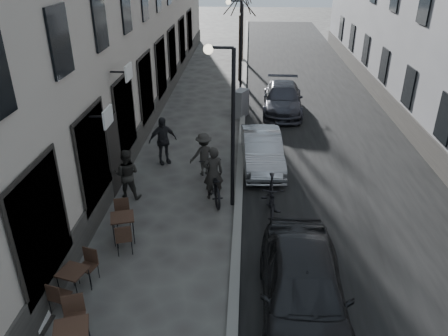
# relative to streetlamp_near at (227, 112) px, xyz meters

# --- Properties ---
(road) EXTENTS (7.30, 60.00, 0.00)m
(road) POSITION_rel_streetlamp_near_xyz_m (4.02, 10.00, -3.16)
(road) COLOR black
(road) RESTS_ON ground
(kerb) EXTENTS (0.25, 60.00, 0.12)m
(kerb) POSITION_rel_streetlamp_near_xyz_m (0.37, 10.00, -3.10)
(kerb) COLOR slate
(kerb) RESTS_ON ground
(streetlamp_near) EXTENTS (0.90, 0.28, 5.09)m
(streetlamp_near) POSITION_rel_streetlamp_near_xyz_m (0.00, 0.00, 0.00)
(streetlamp_near) COLOR black
(streetlamp_near) RESTS_ON ground
(streetlamp_far) EXTENTS (0.90, 0.28, 5.09)m
(streetlamp_far) POSITION_rel_streetlamp_near_xyz_m (0.00, 12.00, 0.00)
(streetlamp_far) COLOR black
(streetlamp_far) RESTS_ON ground
(tree_near) EXTENTS (2.40, 2.40, 5.70)m
(tree_near) POSITION_rel_streetlamp_near_xyz_m (0.07, 15.00, 1.50)
(tree_near) COLOR black
(tree_near) RESTS_ON ground
(bistro_set_b) EXTENTS (0.79, 1.51, 0.86)m
(bistro_set_b) POSITION_rel_streetlamp_near_xyz_m (-3.39, -4.33, -2.72)
(bistro_set_b) COLOR #301E15
(bistro_set_b) RESTS_ON ground
(bistro_set_c) EXTENTS (0.86, 1.62, 0.92)m
(bistro_set_c) POSITION_rel_streetlamp_near_xyz_m (-2.82, -2.07, -2.69)
(bistro_set_c) COLOR #301E15
(bistro_set_c) RESTS_ON ground
(sign_board) EXTENTS (0.34, 0.57, 0.97)m
(sign_board) POSITION_rel_streetlamp_near_xyz_m (-3.83, -5.30, -2.77)
(sign_board) COLOR black
(sign_board) RESTS_ON ground
(utility_cabinet) EXTENTS (0.80, 1.00, 1.32)m
(utility_cabinet) POSITION_rel_streetlamp_near_xyz_m (0.27, 8.38, -2.50)
(utility_cabinet) COLOR slate
(utility_cabinet) RESTS_ON ground
(bicycle) EXTENTS (1.25, 2.25, 1.12)m
(bicycle) POSITION_rel_streetlamp_near_xyz_m (-0.47, 0.42, -2.60)
(bicycle) COLOR black
(bicycle) RESTS_ON ground
(cyclist_rider) EXTENTS (0.76, 0.59, 1.83)m
(cyclist_rider) POSITION_rel_streetlamp_near_xyz_m (-0.47, 0.42, -2.24)
(cyclist_rider) COLOR black
(cyclist_rider) RESTS_ON ground
(pedestrian_near) EXTENTS (0.85, 0.67, 1.71)m
(pedestrian_near) POSITION_rel_streetlamp_near_xyz_m (-3.28, 0.29, -2.30)
(pedestrian_near) COLOR #272522
(pedestrian_near) RESTS_ON ground
(pedestrian_mid) EXTENTS (1.19, 0.95, 1.61)m
(pedestrian_mid) POSITION_rel_streetlamp_near_xyz_m (-0.94, 2.08, -2.36)
(pedestrian_mid) COLOR #2B2926
(pedestrian_mid) RESTS_ON ground
(pedestrian_far) EXTENTS (1.17, 0.94, 1.86)m
(pedestrian_far) POSITION_rel_streetlamp_near_xyz_m (-2.58, 2.95, -2.23)
(pedestrian_far) COLOR black
(pedestrian_far) RESTS_ON ground
(car_near) EXTENTS (1.98, 4.74, 1.60)m
(car_near) POSITION_rel_streetlamp_near_xyz_m (1.90, -4.73, -2.36)
(car_near) COLOR black
(car_near) RESTS_ON ground
(car_mid) EXTENTS (1.67, 4.10, 1.32)m
(car_mid) POSITION_rel_streetlamp_near_xyz_m (1.17, 2.88, -2.50)
(car_mid) COLOR #93969B
(car_mid) RESTS_ON ground
(car_far) EXTENTS (2.16, 4.80, 1.36)m
(car_far) POSITION_rel_streetlamp_near_xyz_m (2.36, 9.21, -2.48)
(car_far) COLOR #32333C
(car_far) RESTS_ON ground
(moped) EXTENTS (0.67, 2.26, 1.35)m
(moped) POSITION_rel_streetlamp_near_xyz_m (1.37, -0.75, -2.48)
(moped) COLOR black
(moped) RESTS_ON ground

